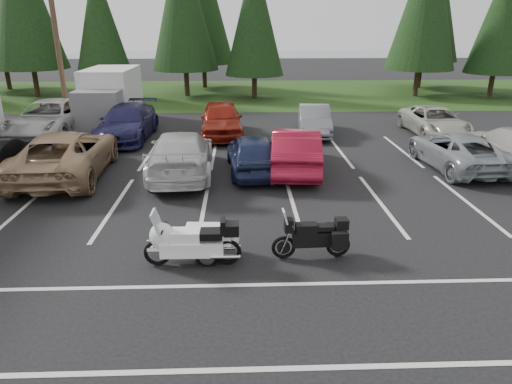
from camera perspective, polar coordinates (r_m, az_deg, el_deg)
The scene contains 24 objects.
ground at distance 12.98m, azimuth 2.95°, elevation -3.25°, with size 120.00×120.00×0.00m, color black.
grass_strip at distance 36.23m, azimuth -0.32°, elevation 12.24°, with size 80.00×16.00×0.01m, color #213811.
lake_water at distance 67.23m, azimuth 2.39°, elevation 16.06°, with size 70.00×50.00×0.02m, color slate.
utility_pole at distance 25.45m, azimuth -23.73°, elevation 17.71°, with size 1.60×0.26×9.00m.
box_truck at distance 25.58m, azimuth -18.05°, elevation 11.05°, with size 2.40×5.60×2.90m, color silver, non-canonical shape.
stall_markings at distance 14.83m, azimuth 2.30°, elevation -0.12°, with size 32.00×16.00×0.01m, color silver.
conifer_3 at distance 34.54m, azimuth -19.00°, elevation 19.57°, with size 3.87×3.87×9.02m.
conifer_4 at distance 34.98m, azimuth -9.17°, elevation 22.43°, with size 4.80×4.80×11.17m.
conifer_5 at distance 33.45m, azimuth -0.20°, elevation 21.22°, with size 4.14×4.14×9.63m.
conifer_7 at distance 38.43m, azimuth 28.57°, elevation 19.09°, with size 4.27×4.27×9.94m.
conifer_back_b at distance 39.47m, azimuth -6.81°, elevation 22.64°, with size 4.97×4.97×11.58m.
car_near_2 at distance 17.57m, azimuth -22.68°, elevation 4.41°, with size 2.74×5.94×1.65m, color #A07F5D.
car_near_3 at distance 16.63m, azimuth -9.37°, elevation 4.76°, with size 2.20×5.42×1.57m, color silver.
car_near_4 at distance 16.71m, azimuth -0.46°, elevation 4.90°, with size 1.72×4.27×1.45m, color #1C2548.
car_near_5 at distance 16.94m, azimuth 4.97°, elevation 5.29°, with size 1.70×4.86×1.60m, color maroon.
car_near_6 at distance 18.80m, azimuth 23.80°, elevation 4.75°, with size 2.24×4.87×1.35m, color gray.
car_far_0 at distance 24.53m, azimuth -24.23°, elevation 8.44°, with size 2.78×6.04×1.68m, color silver.
car_far_1 at distance 22.50m, azimuth -15.79°, elevation 8.36°, with size 2.19×5.39×1.57m, color #1B1B44.
car_far_2 at distance 22.29m, azimuth -4.35°, elevation 9.08°, with size 1.95×4.84×1.65m, color maroon.
car_far_3 at distance 22.80m, azimuth 7.32°, elevation 8.89°, with size 1.47×4.20×1.38m, color slate.
car_far_4 at distance 24.07m, azimuth 21.44°, elevation 8.21°, with size 2.23×4.84×1.35m, color #A9A89B.
touring_motorcycle at distance 10.38m, azimuth -8.02°, elevation -5.71°, with size 2.45×0.75×1.36m, color white, non-canonical shape.
cargo_trailer at distance 10.81m, azimuth -5.92°, elevation -6.30°, with size 1.61×0.91×0.75m, color white, non-canonical shape.
adventure_motorcycle at distance 10.69m, azimuth 6.96°, elevation -5.14°, with size 2.06×0.72×1.25m, color black, non-canonical shape.
Camera 1 is at (-1.09, -11.83, 5.23)m, focal length 32.00 mm.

